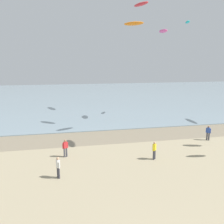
# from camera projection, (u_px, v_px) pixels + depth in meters

# --- Properties ---
(wet_sand_strip) EXTENTS (120.00, 5.49, 0.01)m
(wet_sand_strip) POSITION_uv_depth(u_px,v_px,m) (98.00, 137.00, 29.96)
(wet_sand_strip) COLOR gray
(wet_sand_strip) RESTS_ON ground
(sea) EXTENTS (160.00, 70.00, 0.10)m
(sea) POSITION_uv_depth(u_px,v_px,m) (76.00, 96.00, 66.13)
(sea) COLOR #7F939E
(sea) RESTS_ON ground
(person_nearest_camera) EXTENTS (0.45, 0.41, 1.71)m
(person_nearest_camera) POSITION_uv_depth(u_px,v_px,m) (154.00, 150.00, 23.10)
(person_nearest_camera) COLOR #383842
(person_nearest_camera) RESTS_ON ground
(person_mid_beach) EXTENTS (0.32, 0.55, 1.71)m
(person_mid_beach) POSITION_uv_depth(u_px,v_px,m) (58.00, 167.00, 19.38)
(person_mid_beach) COLOR #383842
(person_mid_beach) RESTS_ON ground
(person_by_waterline) EXTENTS (0.40, 0.45, 1.71)m
(person_by_waterline) POSITION_uv_depth(u_px,v_px,m) (208.00, 132.00, 28.80)
(person_by_waterline) COLOR #383842
(person_by_waterline) RESTS_ON ground
(person_right_flank) EXTENTS (0.53, 0.34, 1.71)m
(person_right_flank) POSITION_uv_depth(u_px,v_px,m) (65.00, 148.00, 23.70)
(person_right_flank) COLOR #4C4C56
(person_right_flank) RESTS_ON ground
(kite_aloft_1) EXTENTS (2.73, 2.58, 0.58)m
(kite_aloft_1) POSITION_uv_depth(u_px,v_px,m) (134.00, 24.00, 32.74)
(kite_aloft_1) COLOR orange
(kite_aloft_4) EXTENTS (2.36, 3.80, 0.79)m
(kite_aloft_4) POSITION_uv_depth(u_px,v_px,m) (141.00, 4.00, 42.36)
(kite_aloft_4) COLOR red
(kite_aloft_7) EXTENTS (1.03, 2.67, 0.58)m
(kite_aloft_7) POSITION_uv_depth(u_px,v_px,m) (163.00, 31.00, 36.57)
(kite_aloft_7) COLOR #E54C99
(kite_aloft_13) EXTENTS (1.45, 2.17, 0.46)m
(kite_aloft_13) POSITION_uv_depth(u_px,v_px,m) (188.00, 22.00, 39.36)
(kite_aloft_13) COLOR #19B2B7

